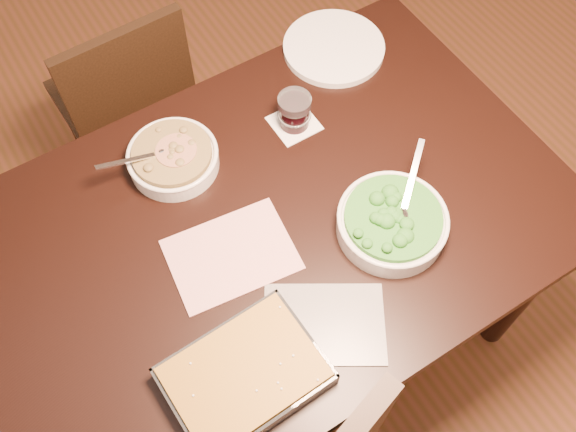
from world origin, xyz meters
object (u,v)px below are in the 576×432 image
(table, at_px, (265,245))
(baking_dish, at_px, (245,375))
(chair_far, at_px, (127,99))
(stew_bowl, at_px, (173,157))
(broccoli_bowl, at_px, (392,222))
(wine_tumbler, at_px, (294,111))
(dinner_plate, at_px, (334,48))

(table, bearing_deg, baking_dish, -126.77)
(table, distance_m, chair_far, 0.79)
(stew_bowl, bearing_deg, broccoli_bowl, -51.50)
(stew_bowl, bearing_deg, baking_dish, -102.32)
(broccoli_bowl, relative_size, chair_far, 0.31)
(broccoli_bowl, relative_size, wine_tumbler, 2.72)
(stew_bowl, distance_m, dinner_plate, 0.54)
(table, xyz_separation_m, stew_bowl, (-0.09, 0.25, 0.13))
(wine_tumbler, bearing_deg, table, -136.00)
(wine_tumbler, height_order, chair_far, wine_tumbler)
(baking_dish, bearing_deg, wine_tumbler, 46.80)
(wine_tumbler, xyz_separation_m, chair_far, (-0.27, 0.56, -0.35))
(broccoli_bowl, xyz_separation_m, baking_dish, (-0.45, -0.12, -0.01))
(wine_tumbler, bearing_deg, dinner_plate, 34.63)
(dinner_plate, distance_m, chair_far, 0.70)
(table, relative_size, stew_bowl, 5.84)
(broccoli_bowl, bearing_deg, stew_bowl, 128.50)
(stew_bowl, xyz_separation_m, chair_far, (0.04, 0.51, -0.33))
(table, bearing_deg, dinner_plate, 39.55)
(table, height_order, broccoli_bowl, broccoli_bowl)
(table, relative_size, chair_far, 1.73)
(dinner_plate, xyz_separation_m, chair_far, (-0.49, 0.40, -0.31))
(table, xyz_separation_m, dinner_plate, (0.44, 0.36, 0.10))
(wine_tumbler, height_order, dinner_plate, wine_tumbler)
(stew_bowl, bearing_deg, table, -69.93)
(baking_dish, bearing_deg, dinner_plate, 42.59)
(broccoli_bowl, distance_m, dinner_plate, 0.56)
(stew_bowl, distance_m, baking_dish, 0.55)
(table, bearing_deg, wine_tumbler, 44.00)
(dinner_plate, height_order, chair_far, chair_far)
(dinner_plate, bearing_deg, stew_bowl, -168.70)
(stew_bowl, bearing_deg, wine_tumbler, -8.78)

